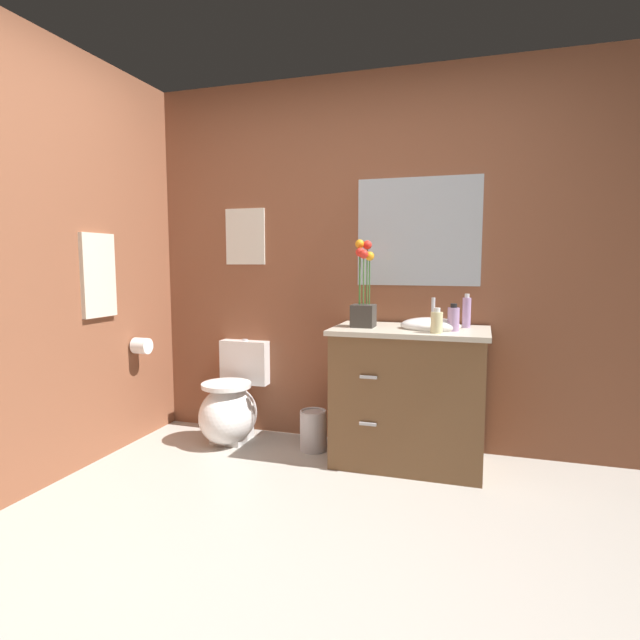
{
  "coord_description": "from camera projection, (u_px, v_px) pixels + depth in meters",
  "views": [
    {
      "loc": [
        0.81,
        -1.75,
        1.26
      ],
      "look_at": [
        -0.17,
        1.36,
        0.89
      ],
      "focal_mm": 29.04,
      "sensor_mm": 36.0,
      "label": 1
    }
  ],
  "objects": [
    {
      "name": "toilet_paper_roll",
      "position": [
        142.0,
        346.0,
        3.56
      ],
      "size": [
        0.11,
        0.11,
        0.11
      ],
      "primitive_type": "cylinder",
      "rotation": [
        0.0,
        1.57,
        0.0
      ],
      "color": "white"
    },
    {
      "name": "wall_back",
      "position": [
        388.0,
        263.0,
        3.48
      ],
      "size": [
        4.63,
        0.05,
        2.5
      ],
      "primitive_type": "cube",
      "color": "brown",
      "rests_on": "ground_plane"
    },
    {
      "name": "flower_vase",
      "position": [
        364.0,
        299.0,
        3.2
      ],
      "size": [
        0.14,
        0.14,
        0.54
      ],
      "color": "#38332D",
      "rests_on": "vanity_cabinet"
    },
    {
      "name": "wall_poster",
      "position": [
        245.0,
        237.0,
        3.74
      ],
      "size": [
        0.3,
        0.01,
        0.4
      ],
      "primitive_type": "cube",
      "color": "silver"
    },
    {
      "name": "soap_bottle",
      "position": [
        437.0,
        322.0,
        2.93
      ],
      "size": [
        0.07,
        0.07,
        0.14
      ],
      "color": "beige",
      "rests_on": "vanity_cabinet"
    },
    {
      "name": "ground_plane",
      "position": [
        257.0,
        582.0,
        2.04
      ],
      "size": [
        9.92,
        9.92,
        0.0
      ],
      "primitive_type": "plane",
      "color": "#B2ADA3"
    },
    {
      "name": "trash_bin",
      "position": [
        313.0,
        430.0,
        3.45
      ],
      "size": [
        0.18,
        0.18,
        0.27
      ],
      "color": "#B7B7BC",
      "rests_on": "ground_plane"
    },
    {
      "name": "vanity_cabinet",
      "position": [
        409.0,
        394.0,
        3.2
      ],
      "size": [
        0.94,
        0.56,
        1.03
      ],
      "color": "brown",
      "rests_on": "ground_plane"
    },
    {
      "name": "lotion_bottle",
      "position": [
        467.0,
        312.0,
        3.18
      ],
      "size": [
        0.05,
        0.05,
        0.21
      ],
      "color": "#B28CBF",
      "rests_on": "vanity_cabinet"
    },
    {
      "name": "hanging_towel",
      "position": [
        98.0,
        275.0,
        3.21
      ],
      "size": [
        0.03,
        0.28,
        0.52
      ],
      "primitive_type": "cube",
      "color": "beige"
    },
    {
      "name": "hand_wash_bottle",
      "position": [
        453.0,
        319.0,
        3.03
      ],
      "size": [
        0.07,
        0.07,
        0.16
      ],
      "color": "#B28CBF",
      "rests_on": "vanity_cabinet"
    },
    {
      "name": "wall_left",
      "position": [
        40.0,
        263.0,
        2.83
      ],
      "size": [
        0.05,
        4.78,
        2.5
      ],
      "primitive_type": "cube",
      "color": "brown",
      "rests_on": "ground_plane"
    },
    {
      "name": "wall_mirror",
      "position": [
        418.0,
        232.0,
        3.37
      ],
      "size": [
        0.8,
        0.01,
        0.7
      ],
      "primitive_type": "cube",
      "color": "#B2BCC6"
    },
    {
      "name": "toilet",
      "position": [
        231.0,
        407.0,
        3.62
      ],
      "size": [
        0.38,
        0.59,
        0.69
      ],
      "color": "white",
      "rests_on": "ground_plane"
    }
  ]
}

